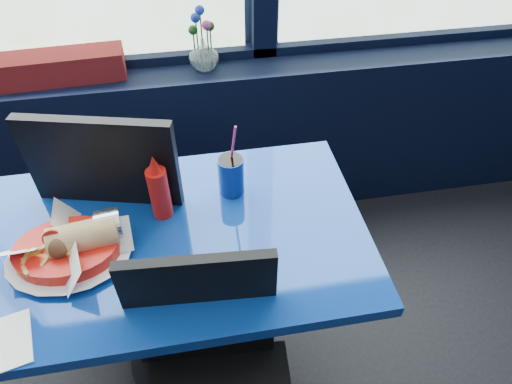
# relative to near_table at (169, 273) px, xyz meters

# --- Properties ---
(window_sill) EXTENTS (5.00, 0.26, 0.80)m
(window_sill) POSITION_rel_near_table_xyz_m (-0.30, 0.87, -0.17)
(window_sill) COLOR black
(window_sill) RESTS_ON ground
(near_table) EXTENTS (1.20, 0.70, 0.75)m
(near_table) POSITION_rel_near_table_xyz_m (0.00, 0.00, 0.00)
(near_table) COLOR black
(near_table) RESTS_ON ground
(chair_near_front) EXTENTS (0.44, 0.44, 0.91)m
(chair_near_front) POSITION_rel_near_table_xyz_m (0.10, -0.35, -0.05)
(chair_near_front) COLOR black
(chair_near_front) RESTS_ON ground
(chair_near_back) EXTENTS (0.58, 0.58, 1.05)m
(chair_near_back) POSITION_rel_near_table_xyz_m (-0.18, 0.31, 0.03)
(chair_near_back) COLOR black
(chair_near_back) RESTS_ON ground
(planter_box) EXTENTS (0.56, 0.17, 0.11)m
(planter_box) POSITION_rel_near_table_xyz_m (-0.39, 0.87, 0.29)
(planter_box) COLOR maroon
(planter_box) RESTS_ON window_sill
(flower_vase) EXTENTS (0.15, 0.16, 0.26)m
(flower_vase) POSITION_rel_near_table_xyz_m (0.21, 0.86, 0.31)
(flower_vase) COLOR silver
(flower_vase) RESTS_ON window_sill
(food_basket) EXTENTS (0.36, 0.36, 0.11)m
(food_basket) POSITION_rel_near_table_xyz_m (-0.24, -0.04, 0.22)
(food_basket) COLOR red
(food_basket) RESTS_ON near_table
(ketchup_bottle) EXTENTS (0.06, 0.06, 0.22)m
(ketchup_bottle) POSITION_rel_near_table_xyz_m (0.01, 0.09, 0.28)
(ketchup_bottle) COLOR red
(ketchup_bottle) RESTS_ON near_table
(soda_cup) EXTENTS (0.08, 0.08, 0.27)m
(soda_cup) POSITION_rel_near_table_xyz_m (0.23, 0.15, 0.25)
(soda_cup) COLOR navy
(soda_cup) RESTS_ON near_table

